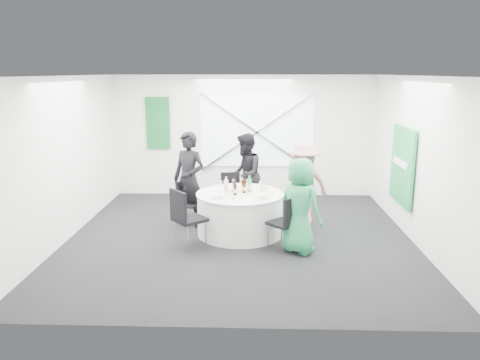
{
  "coord_description": "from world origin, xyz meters",
  "views": [
    {
      "loc": [
        0.27,
        -7.83,
        2.86
      ],
      "look_at": [
        0.0,
        0.2,
        1.0
      ],
      "focal_mm": 35.0,
      "sensor_mm": 36.0,
      "label": 1
    }
  ],
  "objects_px": {
    "chair_back_left": "(187,200)",
    "chair_back": "(231,191)",
    "person_woman_green": "(300,206)",
    "person_man_back": "(245,174)",
    "person_woman_pink": "(304,184)",
    "banquet_table": "(240,214)",
    "person_man_back_left": "(189,179)",
    "chair_back_right": "(297,197)",
    "green_water_bottle": "(249,185)",
    "clear_water_bottle": "(226,187)",
    "chair_front_left": "(185,214)",
    "chair_front_right": "(287,219)"
  },
  "relations": [
    {
      "from": "chair_front_left",
      "to": "person_man_back",
      "type": "bearing_deg",
      "value": -67.15
    },
    {
      "from": "banquet_table",
      "to": "person_woman_pink",
      "type": "xyz_separation_m",
      "value": [
        1.17,
        0.49,
        0.43
      ]
    },
    {
      "from": "chair_back_right",
      "to": "chair_front_left",
      "type": "xyz_separation_m",
      "value": [
        -1.95,
        -1.41,
        0.08
      ]
    },
    {
      "from": "banquet_table",
      "to": "chair_back_left",
      "type": "bearing_deg",
      "value": 154.68
    },
    {
      "from": "chair_back_left",
      "to": "chair_back",
      "type": "bearing_deg",
      "value": -29.8
    },
    {
      "from": "person_woman_pink",
      "to": "person_man_back",
      "type": "bearing_deg",
      "value": -55.39
    },
    {
      "from": "green_water_bottle",
      "to": "chair_back",
      "type": "bearing_deg",
      "value": 111.72
    },
    {
      "from": "chair_back",
      "to": "clear_water_bottle",
      "type": "relative_size",
      "value": 2.91
    },
    {
      "from": "person_woman_green",
      "to": "green_water_bottle",
      "type": "distance_m",
      "value": 1.24
    },
    {
      "from": "chair_back_left",
      "to": "chair_back_right",
      "type": "xyz_separation_m",
      "value": [
        2.1,
        0.14,
        0.02
      ]
    },
    {
      "from": "banquet_table",
      "to": "person_man_back_left",
      "type": "height_order",
      "value": "person_man_back_left"
    },
    {
      "from": "chair_front_right",
      "to": "green_water_bottle",
      "type": "distance_m",
      "value": 1.12
    },
    {
      "from": "chair_back_left",
      "to": "person_woman_pink",
      "type": "bearing_deg",
      "value": -64.45
    },
    {
      "from": "person_woman_pink",
      "to": "clear_water_bottle",
      "type": "distance_m",
      "value": 1.51
    },
    {
      "from": "chair_back",
      "to": "chair_front_left",
      "type": "bearing_deg",
      "value": -121.1
    },
    {
      "from": "chair_back",
      "to": "person_man_back",
      "type": "height_order",
      "value": "person_man_back"
    },
    {
      "from": "green_water_bottle",
      "to": "clear_water_bottle",
      "type": "relative_size",
      "value": 0.97
    },
    {
      "from": "banquet_table",
      "to": "chair_back",
      "type": "distance_m",
      "value": 1.08
    },
    {
      "from": "green_water_bottle",
      "to": "chair_back_left",
      "type": "bearing_deg",
      "value": 162.31
    },
    {
      "from": "person_woman_pink",
      "to": "green_water_bottle",
      "type": "relative_size",
      "value": 5.44
    },
    {
      "from": "chair_back",
      "to": "person_man_back_left",
      "type": "xyz_separation_m",
      "value": [
        -0.76,
        -0.57,
        0.37
      ]
    },
    {
      "from": "green_water_bottle",
      "to": "clear_water_bottle",
      "type": "bearing_deg",
      "value": -161.8
    },
    {
      "from": "person_man_back_left",
      "to": "green_water_bottle",
      "type": "xyz_separation_m",
      "value": [
        1.14,
        -0.38,
        -0.02
      ]
    },
    {
      "from": "chair_back",
      "to": "person_woman_pink",
      "type": "xyz_separation_m",
      "value": [
        1.38,
        -0.56,
        0.29
      ]
    },
    {
      "from": "person_woman_green",
      "to": "chair_back",
      "type": "bearing_deg",
      "value": -17.48
    },
    {
      "from": "chair_back_right",
      "to": "chair_front_left",
      "type": "height_order",
      "value": "chair_front_left"
    },
    {
      "from": "person_man_back",
      "to": "person_woman_green",
      "type": "bearing_deg",
      "value": 27.35
    },
    {
      "from": "chair_back",
      "to": "clear_water_bottle",
      "type": "xyz_separation_m",
      "value": [
        -0.03,
        -1.08,
        0.36
      ]
    },
    {
      "from": "chair_back",
      "to": "chair_back_left",
      "type": "relative_size",
      "value": 1.04
    },
    {
      "from": "person_man_back_left",
      "to": "clear_water_bottle",
      "type": "bearing_deg",
      "value": -8.7
    },
    {
      "from": "person_man_back_left",
      "to": "green_water_bottle",
      "type": "height_order",
      "value": "person_man_back_left"
    },
    {
      "from": "banquet_table",
      "to": "chair_front_right",
      "type": "distance_m",
      "value": 1.11
    },
    {
      "from": "chair_back",
      "to": "person_woman_pink",
      "type": "relative_size",
      "value": 0.55
    },
    {
      "from": "chair_front_right",
      "to": "clear_water_bottle",
      "type": "bearing_deg",
      "value": -81.24
    },
    {
      "from": "chair_front_right",
      "to": "green_water_bottle",
      "type": "xyz_separation_m",
      "value": [
        -0.62,
        0.88,
        0.35
      ]
    },
    {
      "from": "person_man_back",
      "to": "person_woman_green",
      "type": "relative_size",
      "value": 1.08
    },
    {
      "from": "chair_front_left",
      "to": "person_woman_pink",
      "type": "xyz_separation_m",
      "value": [
        2.04,
        1.28,
        0.21
      ]
    },
    {
      "from": "person_man_back_left",
      "to": "person_man_back",
      "type": "distance_m",
      "value": 1.26
    },
    {
      "from": "banquet_table",
      "to": "person_man_back_left",
      "type": "bearing_deg",
      "value": 153.58
    },
    {
      "from": "banquet_table",
      "to": "chair_back_left",
      "type": "distance_m",
      "value": 1.14
    },
    {
      "from": "green_water_bottle",
      "to": "person_woman_pink",
      "type": "bearing_deg",
      "value": 21.15
    },
    {
      "from": "person_man_back_left",
      "to": "person_woman_green",
      "type": "bearing_deg",
      "value": -7.43
    },
    {
      "from": "person_man_back",
      "to": "person_woman_pink",
      "type": "bearing_deg",
      "value": 60.51
    },
    {
      "from": "green_water_bottle",
      "to": "clear_water_bottle",
      "type": "xyz_separation_m",
      "value": [
        -0.41,
        -0.13,
        0.0
      ]
    },
    {
      "from": "banquet_table",
      "to": "chair_back_right",
      "type": "distance_m",
      "value": 1.25
    },
    {
      "from": "chair_back",
      "to": "chair_front_right",
      "type": "bearing_deg",
      "value": -72.81
    },
    {
      "from": "person_man_back",
      "to": "green_water_bottle",
      "type": "distance_m",
      "value": 1.1
    },
    {
      "from": "banquet_table",
      "to": "chair_back",
      "type": "relative_size",
      "value": 1.75
    },
    {
      "from": "green_water_bottle",
      "to": "clear_water_bottle",
      "type": "height_order",
      "value": "clear_water_bottle"
    },
    {
      "from": "chair_back",
      "to": "green_water_bottle",
      "type": "xyz_separation_m",
      "value": [
        0.38,
        -0.95,
        0.36
      ]
    }
  ]
}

